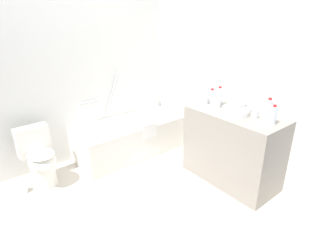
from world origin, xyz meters
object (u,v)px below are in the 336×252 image
object	(u,v)px
drinking_glass_1	(218,103)
drinking_glass_3	(206,100)
water_bottle_0	(212,96)
sink_faucet	(245,108)
water_bottle_1	(273,115)
toilet_paper_roll	(22,188)
bath_mat	(156,167)
sink_basin	(235,112)
soap_dish	(227,107)
drinking_glass_2	(212,102)
water_bottle_2	(219,96)
toilet	(40,159)
water_bottle_3	(268,110)
drinking_glass_0	(255,114)
bathtub	(130,136)

from	to	relation	value
drinking_glass_1	drinking_glass_3	distance (m)	0.19
water_bottle_0	sink_faucet	bearing A→B (deg)	-82.51
water_bottle_1	sink_faucet	bearing A→B (deg)	73.93
water_bottle_0	toilet_paper_roll	world-z (taller)	water_bottle_0
water_bottle_1	bath_mat	world-z (taller)	water_bottle_1
sink_basin	toilet_paper_roll	size ratio (longest dim) A/B	2.68
drinking_glass_1	soap_dish	xyz separation A→B (m)	(0.07, -0.09, -0.04)
drinking_glass_2	drinking_glass_3	bearing A→B (deg)	93.93
water_bottle_2	drinking_glass_2	size ratio (longest dim) A/B	2.75
toilet	water_bottle_1	bearing A→B (deg)	43.33
water_bottle_2	toilet_paper_roll	xyz separation A→B (m)	(-2.17, 1.05, -0.95)
water_bottle_2	water_bottle_3	world-z (taller)	water_bottle_3
sink_faucet	drinking_glass_2	distance (m)	0.40
sink_basin	water_bottle_0	world-z (taller)	water_bottle_0
water_bottle_0	drinking_glass_0	size ratio (longest dim) A/B	2.15
water_bottle_2	drinking_glass_0	size ratio (longest dim) A/B	2.79
water_bottle_3	drinking_glass_2	distance (m)	0.72
toilet	soap_dish	distance (m)	2.32
water_bottle_1	toilet	bearing A→B (deg)	135.43
water_bottle_3	toilet	bearing A→B (deg)	137.54
toilet	bathtub	bearing A→B (deg)	88.13
water_bottle_0	drinking_glass_0	bearing A→B (deg)	-94.18
sink_basin	sink_faucet	world-z (taller)	sink_faucet
bathtub	water_bottle_3	size ratio (longest dim) A/B	6.22
toilet_paper_roll	sink_faucet	bearing A→B (deg)	-31.72
bathtub	drinking_glass_0	distance (m)	1.86
water_bottle_0	soap_dish	world-z (taller)	water_bottle_0
water_bottle_3	water_bottle_2	bearing A→B (deg)	89.70
toilet_paper_roll	water_bottle_0	bearing A→B (deg)	-22.96
soap_dish	sink_basin	bearing A→B (deg)	-116.56
sink_faucet	drinking_glass_0	distance (m)	0.23
water_bottle_2	drinking_glass_0	distance (m)	0.54
water_bottle_3	bath_mat	size ratio (longest dim) A/B	0.50
drinking_glass_3	toilet_paper_roll	xyz separation A→B (m)	(-2.09, 0.90, -0.88)
bath_mat	sink_basin	bearing A→B (deg)	-57.61
bathtub	toilet_paper_roll	size ratio (longest dim) A/B	13.79
sink_faucet	toilet_paper_roll	size ratio (longest dim) A/B	1.34
drinking_glass_3	bath_mat	xyz separation A→B (m)	(-0.56, 0.34, -0.93)
drinking_glass_2	bath_mat	size ratio (longest dim) A/B	0.17
bath_mat	toilet_paper_roll	size ratio (longest dim) A/B	4.48
sink_faucet	soap_dish	bearing A→B (deg)	112.44
sink_basin	drinking_glass_2	bearing A→B (deg)	83.64
water_bottle_0	soap_dish	distance (m)	0.27
water_bottle_2	bath_mat	size ratio (longest dim) A/B	0.47
water_bottle_3	drinking_glass_1	world-z (taller)	water_bottle_3
toilet	drinking_glass_2	xyz separation A→B (m)	(1.84, -1.03, 0.59)
bathtub	drinking_glass_2	world-z (taller)	bathtub
sink_basin	water_bottle_0	bearing A→B (deg)	75.35
drinking_glass_3	drinking_glass_2	bearing A→B (deg)	-86.07
water_bottle_2	water_bottle_3	bearing A→B (deg)	-90.30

